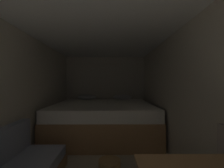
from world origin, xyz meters
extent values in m
plane|color=#A39984|center=(0.00, 1.70, 0.00)|extent=(6.96, 6.96, 0.00)
cube|color=beige|center=(0.00, 4.20, 1.05)|extent=(2.53, 0.05, 2.09)
cube|color=beige|center=(-1.24, 1.70, 1.05)|extent=(0.05, 4.96, 2.09)
cube|color=beige|center=(1.24, 1.70, 1.05)|extent=(0.05, 4.96, 2.09)
cube|color=white|center=(0.00, 1.70, 2.12)|extent=(2.53, 4.96, 0.05)
cube|color=#9E7247|center=(0.00, 3.11, 0.27)|extent=(2.31, 2.04, 0.53)
cube|color=white|center=(0.00, 3.11, 0.66)|extent=(2.27, 2.00, 0.24)
ellipsoid|color=white|center=(-0.52, 3.90, 0.85)|extent=(0.57, 0.35, 0.15)
ellipsoid|color=white|center=(0.52, 3.90, 0.85)|extent=(0.57, 0.35, 0.15)
cylinder|color=olive|center=(0.16, 1.50, 0.11)|extent=(0.31, 0.31, 0.21)
camera|label=1|loc=(0.18, -0.54, 1.27)|focal=24.06mm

